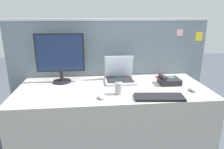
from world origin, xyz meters
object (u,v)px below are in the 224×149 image
(keyboard_main, at_px, (159,97))
(laptop, at_px, (119,75))
(pen_cup, at_px, (119,88))
(desk_phone, at_px, (169,81))
(computer_mouse_left_hand, at_px, (102,97))
(cell_phone_red_case, at_px, (160,76))
(desktop_monitor, at_px, (60,55))
(computer_mouse_right_hand, at_px, (192,89))

(keyboard_main, bearing_deg, laptop, 124.13)
(pen_cup, bearing_deg, desk_phone, 21.79)
(computer_mouse_left_hand, xyz_separation_m, cell_phone_red_case, (0.71, 0.56, -0.01))
(desktop_monitor, relative_size, keyboard_main, 1.21)
(laptop, distance_m, computer_mouse_left_hand, 0.51)
(laptop, relative_size, computer_mouse_right_hand, 3.18)
(computer_mouse_right_hand, xyz_separation_m, cell_phone_red_case, (-0.15, 0.47, -0.01))
(keyboard_main, bearing_deg, pen_cup, 164.60)
(laptop, height_order, computer_mouse_right_hand, laptop)
(desktop_monitor, height_order, computer_mouse_right_hand, desktop_monitor)
(desk_phone, distance_m, cell_phone_red_case, 0.26)
(computer_mouse_left_hand, bearing_deg, laptop, 61.75)
(keyboard_main, relative_size, computer_mouse_right_hand, 4.24)
(pen_cup, bearing_deg, computer_mouse_left_hand, -153.62)
(desktop_monitor, xyz_separation_m, laptop, (0.61, -0.02, -0.22))
(desktop_monitor, height_order, pen_cup, desktop_monitor)
(computer_mouse_left_hand, distance_m, cell_phone_red_case, 0.90)
(laptop, xyz_separation_m, pen_cup, (-0.06, -0.38, -0.01))
(desk_phone, bearing_deg, cell_phone_red_case, 90.78)
(desktop_monitor, distance_m, keyboard_main, 1.07)
(laptop, xyz_separation_m, keyboard_main, (0.28, -0.51, -0.05))
(desk_phone, xyz_separation_m, cell_phone_red_case, (-0.00, 0.26, -0.03))
(desk_phone, xyz_separation_m, pen_cup, (-0.55, -0.22, 0.02))
(desktop_monitor, xyz_separation_m, computer_mouse_left_hand, (0.40, -0.48, -0.27))
(desktop_monitor, height_order, computer_mouse_left_hand, desktop_monitor)
(laptop, bearing_deg, computer_mouse_left_hand, -115.41)
(desktop_monitor, height_order, desk_phone, desktop_monitor)
(desk_phone, height_order, computer_mouse_left_hand, desk_phone)
(cell_phone_red_case, bearing_deg, keyboard_main, -69.29)
(computer_mouse_right_hand, bearing_deg, computer_mouse_left_hand, -175.61)
(laptop, height_order, cell_phone_red_case, laptop)
(desk_phone, bearing_deg, computer_mouse_left_hand, -157.16)
(computer_mouse_right_hand, relative_size, computer_mouse_left_hand, 1.00)
(pen_cup, bearing_deg, keyboard_main, -21.11)
(laptop, height_order, keyboard_main, laptop)
(desk_phone, relative_size, cell_phone_red_case, 1.48)
(desktop_monitor, bearing_deg, laptop, -1.68)
(computer_mouse_left_hand, bearing_deg, pen_cup, 23.54)
(keyboard_main, distance_m, computer_mouse_right_hand, 0.39)
(laptop, bearing_deg, computer_mouse_right_hand, -30.14)
(laptop, distance_m, desk_phone, 0.52)
(computer_mouse_left_hand, bearing_deg, desk_phone, 20.00)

